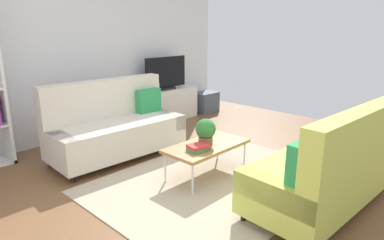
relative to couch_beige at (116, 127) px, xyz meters
The scene contains 16 objects.
ground_plane 1.60m from the couch_beige, 82.46° to the right, with size 7.68×7.68×0.00m, color brown.
wall_far 1.63m from the couch_beige, 80.94° to the left, with size 6.40×0.12×2.90m, color silver.
area_rug 1.71m from the couch_beige, 78.36° to the right, with size 2.90×2.20×0.01m, color tan.
couch_beige is the anchor object (origin of this frame).
couch_green 2.92m from the couch_beige, 76.80° to the right, with size 1.95×0.96×1.10m.
coffee_table 1.47m from the couch_beige, 74.88° to the right, with size 1.10×0.56×0.42m.
tv_console 2.05m from the couch_beige, 27.10° to the left, with size 1.40×0.44×0.64m, color silver.
tv 2.10m from the couch_beige, 26.60° to the left, with size 1.00×0.20×0.64m.
storage_trunk 3.04m from the couch_beige, 15.88° to the left, with size 0.52×0.40×0.44m, color #4C5666.
potted_plant 1.47m from the couch_beige, 75.61° to the right, with size 0.25×0.25×0.33m.
table_book_0 1.50m from the couch_beige, 84.30° to the right, with size 0.24×0.18×0.04m, color #3F8C4C.
table_book_1 1.50m from the couch_beige, 84.30° to the right, with size 0.24×0.18×0.04m, color red.
vase_0 1.61m from the couch_beige, 38.37° to the left, with size 0.10×0.10×0.18m, color #4C72B2.
bottle_0 1.68m from the couch_beige, 32.57° to the left, with size 0.05×0.05×0.17m, color silver.
bottle_1 1.77m from the couch_beige, 30.76° to the left, with size 0.06×0.06×0.20m, color #3359B2.
bottle_2 1.85m from the couch_beige, 29.05° to the left, with size 0.05×0.05×0.15m, color #3359B2.
Camera 1 is at (-2.81, -2.48, 1.83)m, focal length 31.40 mm.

